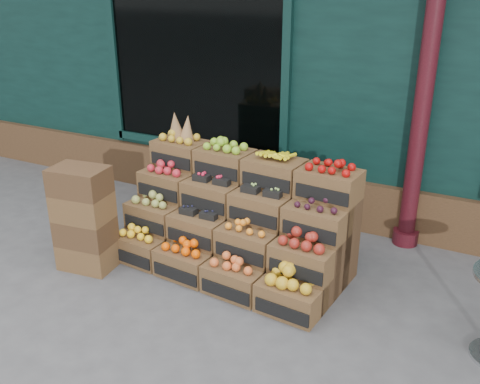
% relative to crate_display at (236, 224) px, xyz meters
% --- Properties ---
extents(ground, '(60.00, 60.00, 0.00)m').
position_rel_crate_display_xyz_m(ground, '(0.29, -0.78, -0.45)').
color(ground, '#48484B').
rests_on(ground, ground).
extents(shop_facade, '(12.00, 6.24, 4.80)m').
position_rel_crate_display_xyz_m(shop_facade, '(0.29, 4.33, 1.95)').
color(shop_facade, black).
rests_on(shop_facade, ground).
extents(crate_display, '(2.41, 1.32, 1.46)m').
position_rel_crate_display_xyz_m(crate_display, '(0.00, 0.00, 0.00)').
color(crate_display, brown).
rests_on(crate_display, ground).
extents(spare_crates, '(0.59, 0.44, 1.09)m').
position_rel_crate_display_xyz_m(spare_crates, '(-1.32, -0.77, 0.09)').
color(spare_crates, brown).
rests_on(spare_crates, ground).
extents(shopkeeper, '(0.76, 0.62, 1.81)m').
position_rel_crate_display_xyz_m(shopkeeper, '(-0.91, 2.02, 0.45)').
color(shopkeeper, '#1B6031').
rests_on(shopkeeper, ground).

